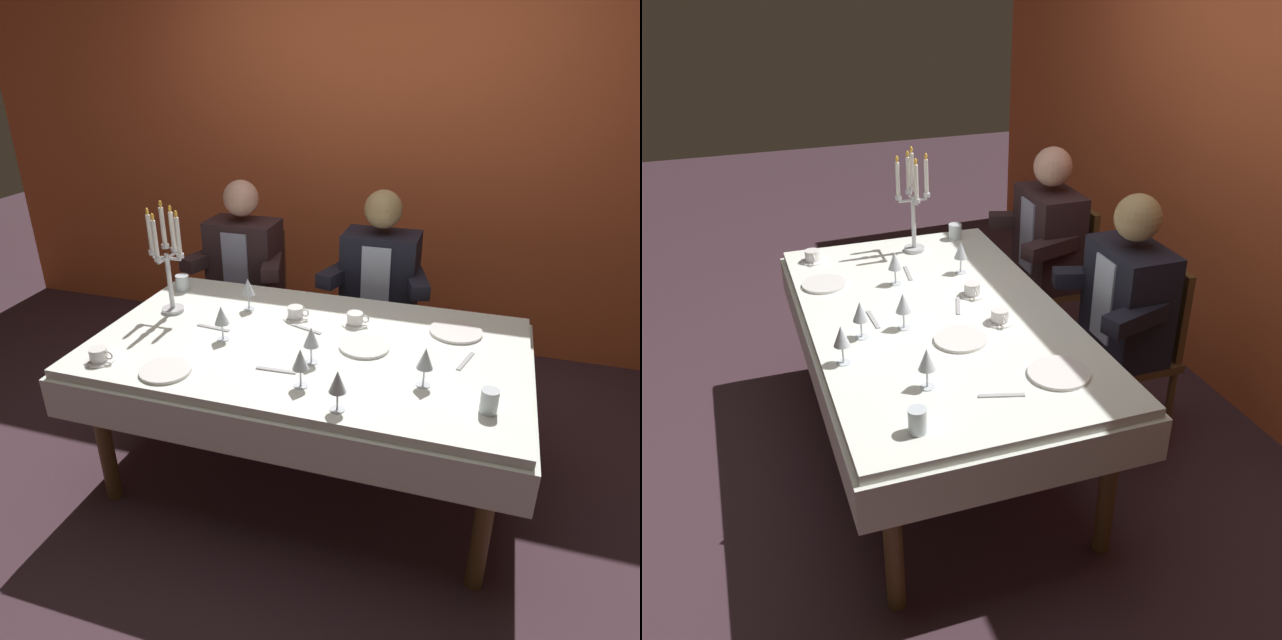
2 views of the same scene
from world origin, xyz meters
The scene contains 24 objects.
ground_plane centered at (0.00, 0.00, 0.00)m, with size 12.00×12.00×0.00m, color #3E2831.
back_wall centered at (0.00, 1.66, 1.35)m, with size 6.00×0.12×2.70m, color #D85F32.
dining_table centered at (0.00, 0.00, 0.62)m, with size 1.94×1.14×0.74m.
candelabra centered at (-0.74, 0.11, 1.00)m, with size 0.19×0.19×0.56m.
dinner_plate_0 centered at (0.62, 0.29, 0.75)m, with size 0.24×0.24×0.01m, color white.
dinner_plate_1 centered at (0.25, 0.03, 0.75)m, with size 0.22×0.22×0.01m, color white.
dinner_plate_2 centered at (-0.47, -0.41, 0.75)m, with size 0.21×0.21×0.01m, color white.
wine_glass_0 centered at (0.07, -0.17, 0.86)m, with size 0.07×0.07×0.16m.
wine_glass_1 centered at (0.54, -0.21, 0.85)m, with size 0.07×0.07×0.16m.
wine_glass_2 centered at (-0.39, 0.25, 0.86)m, with size 0.07×0.07×0.16m.
wine_glass_3 centered at (0.27, -0.46, 0.85)m, with size 0.07×0.07×0.16m.
wine_glass_4 centered at (-0.37, -0.09, 0.86)m, with size 0.07×0.07×0.16m.
wine_glass_5 centered at (0.09, -0.35, 0.86)m, with size 0.07×0.07×0.16m.
water_tumbler_0 centered at (-0.84, 0.37, 0.78)m, with size 0.07×0.07×0.08m, color silver.
water_tumbler_1 centered at (0.79, -0.31, 0.79)m, with size 0.07×0.07×0.09m, color silver.
coffee_cup_0 centered at (0.16, 0.24, 0.77)m, with size 0.13×0.12×0.06m.
coffee_cup_1 centered at (-0.78, -0.42, 0.77)m, with size 0.13×0.12×0.06m.
coffee_cup_2 centered at (-0.13, 0.22, 0.77)m, with size 0.13×0.12×0.06m.
spoon_0 centered at (-0.47, 0.00, 0.74)m, with size 0.17×0.02×0.01m, color #B7B7BC.
spoon_1 centered at (0.69, 0.03, 0.74)m, with size 0.17×0.02×0.01m, color #B7B7BC.
spoon_2 centered at (-0.05, 0.12, 0.74)m, with size 0.17×0.02×0.01m, color #B7B7BC.
fork_3 centered at (-0.04, -0.27, 0.74)m, with size 0.17×0.02×0.01m, color #B7B7BC.
seated_diner_0 centered at (-0.70, 0.89, 0.74)m, with size 0.63×0.48×1.24m.
seated_diner_1 centered at (0.14, 0.89, 0.74)m, with size 0.63×0.48×1.24m.
Camera 1 is at (0.72, -2.11, 1.92)m, focal length 31.70 mm.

